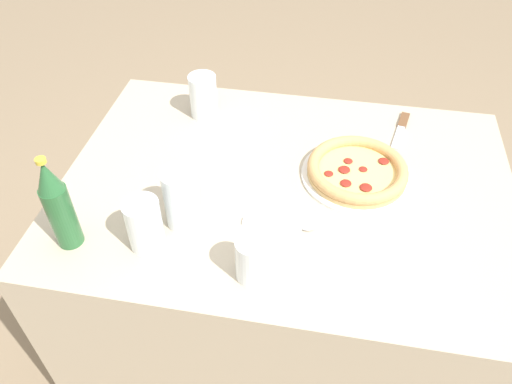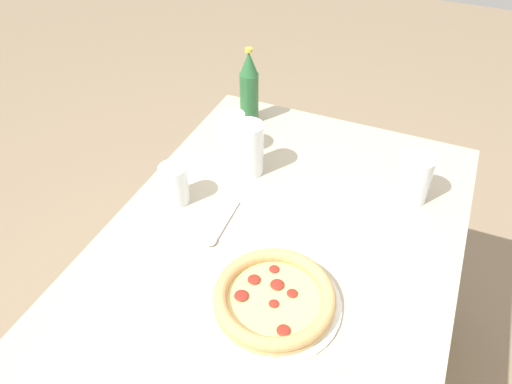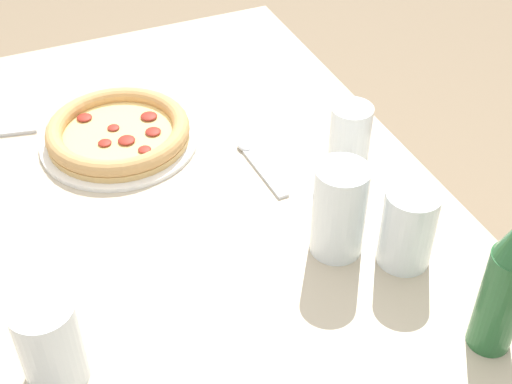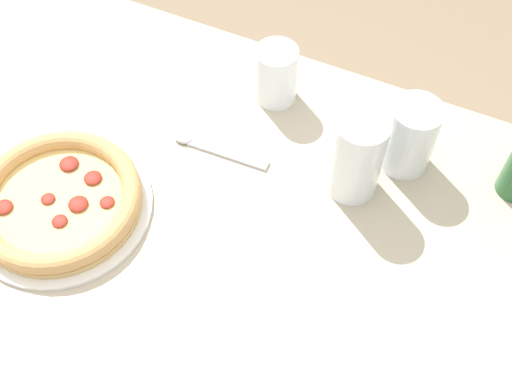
{
  "view_description": "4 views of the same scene",
  "coord_description": "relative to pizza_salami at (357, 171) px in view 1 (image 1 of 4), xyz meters",
  "views": [
    {
      "loc": [
        0.09,
        -0.97,
        1.63
      ],
      "look_at": [
        -0.07,
        -0.08,
        0.77
      ],
      "focal_mm": 35.0,
      "sensor_mm": 36.0,
      "label": 1
    },
    {
      "loc": [
        0.8,
        0.28,
        1.64
      ],
      "look_at": [
        -0.09,
        -0.1,
        0.79
      ],
      "focal_mm": 35.0,
      "sensor_mm": 36.0,
      "label": 2
    },
    {
      "loc": [
        -0.91,
        0.25,
        1.53
      ],
      "look_at": [
        -0.11,
        -0.09,
        0.79
      ],
      "focal_mm": 50.0,
      "sensor_mm": 36.0,
      "label": 3
    },
    {
      "loc": [
        -0.34,
        0.43,
        1.61
      ],
      "look_at": [
        -0.11,
        -0.05,
        0.82
      ],
      "focal_mm": 45.0,
      "sensor_mm": 36.0,
      "label": 4
    }
  ],
  "objects": [
    {
      "name": "glass_orange_juice",
      "position": [
        -0.21,
        -0.37,
        0.03
      ],
      "size": [
        0.07,
        0.07,
        0.11
      ],
      "color": "white",
      "rests_on": "table"
    },
    {
      "name": "pizza_salami",
      "position": [
        0.0,
        0.0,
        0.0
      ],
      "size": [
        0.29,
        0.29,
        0.05
      ],
      "color": "white",
      "rests_on": "table"
    },
    {
      "name": "glass_lemonade",
      "position": [
        -0.47,
        -0.32,
        0.04
      ],
      "size": [
        0.08,
        0.08,
        0.13
      ],
      "color": "white",
      "rests_on": "table"
    },
    {
      "name": "knife",
      "position": [
        0.12,
        0.24,
        -0.02
      ],
      "size": [
        0.06,
        0.19,
        0.01
      ],
      "color": "brown",
      "rests_on": "table"
    },
    {
      "name": "glass_mango_juice",
      "position": [
        -0.47,
        0.21,
        0.04
      ],
      "size": [
        0.08,
        0.08,
        0.13
      ],
      "color": "white",
      "rests_on": "table"
    },
    {
      "name": "ground_plane",
      "position": [
        -0.18,
        -0.06,
        -0.76
      ],
      "size": [
        8.0,
        8.0,
        0.0
      ],
      "primitive_type": "plane",
      "color": "#847056"
    },
    {
      "name": "spoon",
      "position": [
        -0.16,
        -0.21,
        -0.02
      ],
      "size": [
        0.18,
        0.03,
        0.01
      ],
      "color": "silver",
      "rests_on": "table"
    },
    {
      "name": "beer_bottle",
      "position": [
        -0.65,
        -0.35,
        0.1
      ],
      "size": [
        0.06,
        0.06,
        0.25
      ],
      "color": "#286033",
      "rests_on": "table"
    },
    {
      "name": "glass_iced_tea",
      "position": [
        -0.41,
        -0.24,
        0.05
      ],
      "size": [
        0.08,
        0.08,
        0.16
      ],
      "color": "white",
      "rests_on": "table"
    },
    {
      "name": "table",
      "position": [
        -0.18,
        -0.06,
        -0.39
      ],
      "size": [
        1.19,
        0.85,
        0.74
      ],
      "color": "#B7A88E",
      "rests_on": "ground_plane"
    }
  ]
}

